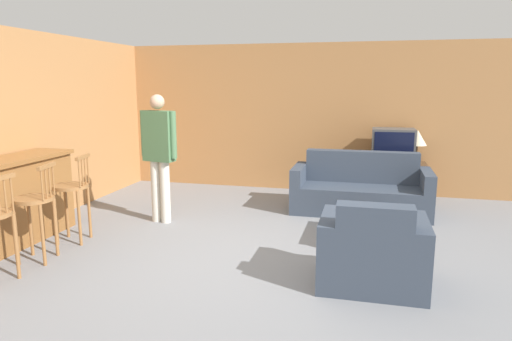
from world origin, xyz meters
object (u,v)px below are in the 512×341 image
coffee_table (363,216)px  tv_unit (391,181)px  book_on_table (362,210)px  couch_far (360,191)px  person_by_window (159,151)px  tv (393,146)px  armchair_near (372,255)px  bar_chair_mid (35,207)px  bar_chair_far (72,193)px  table_lamp (417,139)px

coffee_table → tv_unit: 2.28m
coffee_table → book_on_table: bearing=125.9°
couch_far → coffee_table: (0.06, -1.34, 0.00)m
book_on_table → person_by_window: 2.80m
couch_far → tv: 1.17m
armchair_near → coffee_table: (-0.11, 1.28, 0.00)m
couch_far → bar_chair_mid: bearing=-139.9°
tv → book_on_table: bearing=-101.3°
bar_chair_far → tv: (3.84, 3.09, 0.30)m
armchair_near → person_by_window: bearing=153.4°
bar_chair_far → tv: size_ratio=1.57×
couch_far → coffee_table: couch_far is taller
armchair_near → tv: bearing=84.9°
bar_chair_far → book_on_table: bar_chair_far is taller
armchair_near → tv: 3.58m
armchair_near → book_on_table: (-0.13, 1.31, 0.07)m
person_by_window → armchair_near: bearing=-26.6°
tv → couch_far: bearing=-118.2°
person_by_window → bar_chair_far: bearing=-123.9°
coffee_table → book_on_table: (-0.02, 0.03, 0.07)m
couch_far → person_by_window: person_by_window is taller
tv → person_by_window: size_ratio=0.39×
bar_chair_far → armchair_near: bearing=-6.9°
tv_unit → tv: size_ratio=1.59×
bar_chair_mid → book_on_table: bar_chair_mid is taller
bar_chair_mid → bar_chair_far: 0.64m
armchair_near → tv_unit: (0.31, 3.52, -0.00)m
bar_chair_mid → person_by_window: 1.81m
bar_chair_mid → bar_chair_far: size_ratio=1.00×
armchair_near → tv_unit: armchair_near is taller
table_lamp → person_by_window: (-3.54, -2.09, -0.03)m
bar_chair_mid → tv: (3.84, 3.72, 0.30)m
coffee_table → couch_far: bearing=92.6°
coffee_table → person_by_window: bearing=176.8°
tv_unit → tv: (0.00, -0.00, 0.59)m
bar_chair_mid → bar_chair_far: same height
bar_chair_mid → tv_unit: bearing=44.1°
couch_far → tv_unit: couch_far is taller
armchair_near → coffee_table: armchair_near is taller
couch_far → person_by_window: (-2.69, -1.19, 0.69)m
bar_chair_far → table_lamp: (4.21, 3.09, 0.43)m
bar_chair_far → bar_chair_mid: bearing=-90.0°
tv_unit → table_lamp: (0.37, -0.00, 0.72)m
coffee_table → tv_unit: (0.42, 2.24, -0.00)m
couch_far → book_on_table: bearing=-88.3°
couch_far → bar_chair_far: bearing=-146.9°
bar_chair_far → coffee_table: size_ratio=1.13×
couch_far → table_lamp: (0.85, 0.90, 0.72)m
bar_chair_far → couch_far: bar_chair_far is taller
table_lamp → person_by_window: size_ratio=0.31×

